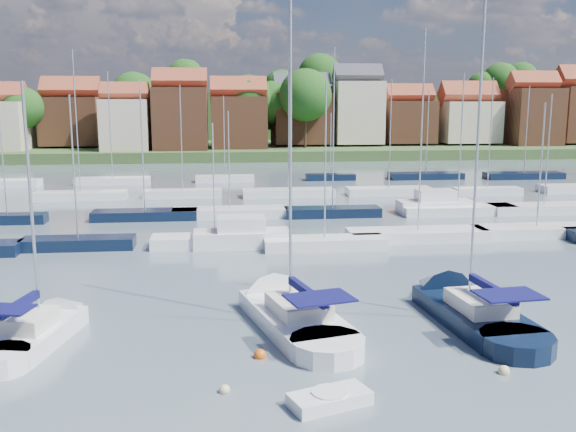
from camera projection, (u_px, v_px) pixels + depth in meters
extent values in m
plane|color=#404C57|center=(285.00, 202.00, 67.30)|extent=(260.00, 260.00, 0.00)
cube|color=white|center=(36.00, 338.00, 28.50)|extent=(3.57, 6.13, 1.20)
cone|color=white|center=(72.00, 312.00, 32.01)|extent=(2.94, 3.24, 2.39)
cylinder|color=white|center=(1.00, 364.00, 25.70)|extent=(2.85, 2.85, 1.20)
cube|color=silver|center=(30.00, 321.00, 27.94)|extent=(2.15, 2.70, 0.70)
cylinder|color=#B2B2B7|center=(31.00, 206.00, 27.82)|extent=(0.14, 0.14, 10.64)
cylinder|color=#B2B2B7|center=(19.00, 308.00, 27.01)|extent=(0.79, 3.14, 0.10)
cube|color=#0D0D45|center=(19.00, 305.00, 26.98)|extent=(0.95, 3.03, 0.35)
cube|color=#0D0D45|center=(5.00, 309.00, 25.94)|extent=(2.30, 1.84, 0.08)
cube|color=white|center=(294.00, 322.00, 30.61)|extent=(5.06, 8.39, 1.20)
cone|color=white|center=(263.00, 293.00, 35.13)|extent=(4.09, 4.48, 3.26)
cylinder|color=white|center=(327.00, 352.00, 27.00)|extent=(3.96, 3.96, 1.20)
cube|color=silver|center=(298.00, 306.00, 29.94)|extent=(3.01, 3.72, 0.70)
cylinder|color=#B2B2B7|center=(290.00, 157.00, 29.69)|extent=(0.14, 0.14, 14.50)
cylinder|color=#B2B2B7|center=(307.00, 295.00, 28.78)|extent=(1.15, 4.24, 0.10)
cube|color=#0D0D45|center=(307.00, 292.00, 28.76)|extent=(1.29, 4.08, 0.35)
cube|color=#0D0D45|center=(320.00, 298.00, 27.42)|extent=(3.17, 2.57, 0.08)
cube|color=black|center=(474.00, 318.00, 31.12)|extent=(3.89, 7.97, 1.20)
cone|color=black|center=(432.00, 289.00, 35.77)|extent=(3.54, 4.02, 3.21)
cylinder|color=black|center=(517.00, 348.00, 27.41)|extent=(3.49, 3.49, 1.20)
cube|color=silver|center=(480.00, 303.00, 30.44)|extent=(2.53, 3.40, 0.70)
cylinder|color=#B2B2B7|center=(477.00, 154.00, 30.21)|extent=(0.14, 0.14, 14.61)
cylinder|color=#B2B2B7|center=(492.00, 292.00, 29.25)|extent=(0.48, 4.28, 0.10)
cube|color=#0D0D45|center=(493.00, 289.00, 29.22)|extent=(0.66, 4.08, 0.35)
cube|color=#0D0D45|center=(509.00, 295.00, 27.85)|extent=(2.89, 2.17, 0.08)
cube|color=white|center=(330.00, 400.00, 22.77)|extent=(3.16, 2.23, 0.57)
cylinder|color=white|center=(330.00, 396.00, 22.74)|extent=(1.34, 1.34, 0.36)
sphere|color=beige|center=(225.00, 392.00, 23.81)|extent=(0.42, 0.42, 0.42)
sphere|color=#D85914|center=(260.00, 357.00, 27.01)|extent=(0.53, 0.53, 0.53)
sphere|color=beige|center=(504.00, 373.00, 25.45)|extent=(0.47, 0.47, 0.47)
sphere|color=#D85914|center=(453.00, 296.00, 35.35)|extent=(0.46, 0.46, 0.46)
cube|color=black|center=(78.00, 244.00, 46.39)|extent=(8.01, 2.24, 1.00)
cylinder|color=#B2B2B7|center=(74.00, 167.00, 45.38)|extent=(0.12, 0.12, 10.16)
cube|color=white|center=(215.00, 242.00, 47.11)|extent=(9.22, 2.58, 1.00)
cylinder|color=#B2B2B7|center=(214.00, 180.00, 46.28)|extent=(0.12, 0.12, 8.18)
cube|color=white|center=(324.00, 244.00, 46.40)|extent=(8.78, 2.46, 1.00)
cylinder|color=#B2B2B7|center=(325.00, 161.00, 45.30)|extent=(0.12, 0.12, 11.06)
cube|color=white|center=(418.00, 236.00, 49.22)|extent=(10.79, 3.02, 1.00)
cylinder|color=#B2B2B7|center=(422.00, 132.00, 47.78)|extent=(0.12, 0.12, 14.87)
cube|color=white|center=(536.00, 232.00, 50.61)|extent=(10.13, 2.84, 1.00)
cylinder|color=#B2B2B7|center=(541.00, 165.00, 49.65)|extent=(0.12, 0.12, 9.59)
cube|color=white|center=(242.00, 240.00, 47.09)|extent=(7.00, 2.60, 1.40)
cube|color=white|center=(241.00, 225.00, 46.89)|extent=(3.50, 2.20, 1.30)
cube|color=black|center=(8.00, 220.00, 55.74)|extent=(6.54, 1.83, 1.00)
cylinder|color=#B2B2B7|center=(3.00, 160.00, 54.80)|extent=(0.12, 0.12, 9.37)
cube|color=black|center=(145.00, 216.00, 57.62)|extent=(9.30, 2.60, 1.00)
cylinder|color=#B2B2B7|center=(142.00, 146.00, 56.49)|extent=(0.12, 0.12, 11.48)
cube|color=white|center=(230.00, 213.00, 58.80)|extent=(10.40, 2.91, 1.00)
cylinder|color=#B2B2B7|center=(229.00, 160.00, 57.91)|extent=(0.12, 0.12, 8.77)
cube|color=black|center=(332.00, 213.00, 59.09)|extent=(8.80, 2.46, 1.00)
cylinder|color=#B2B2B7|center=(333.00, 129.00, 57.70)|extent=(0.12, 0.12, 14.33)
cube|color=white|center=(458.00, 211.00, 60.24)|extent=(10.73, 3.00, 1.00)
cylinder|color=#B2B2B7|center=(461.00, 140.00, 59.05)|extent=(0.12, 0.12, 12.14)
cube|color=white|center=(544.00, 209.00, 60.95)|extent=(10.48, 2.93, 1.00)
cylinder|color=#B2B2B7|center=(548.00, 150.00, 59.93)|extent=(0.12, 0.12, 10.28)
cube|color=white|center=(435.00, 208.00, 60.83)|extent=(7.00, 2.60, 1.40)
cube|color=white|center=(435.00, 196.00, 60.63)|extent=(3.50, 2.20, 1.30)
cube|color=white|center=(81.00, 196.00, 69.04)|extent=(9.71, 2.72, 1.00)
cylinder|color=#B2B2B7|center=(76.00, 122.00, 67.60)|extent=(0.12, 0.12, 14.88)
cube|color=white|center=(183.00, 194.00, 70.49)|extent=(8.49, 2.38, 1.00)
cylinder|color=#B2B2B7|center=(181.00, 138.00, 69.37)|extent=(0.12, 0.12, 11.31)
cube|color=white|center=(289.00, 193.00, 71.02)|extent=(10.16, 2.85, 1.00)
cylinder|color=#B2B2B7|center=(289.00, 122.00, 69.60)|extent=(0.12, 0.12, 14.59)
cube|color=white|center=(389.00, 192.00, 72.35)|extent=(9.53, 2.67, 1.00)
cylinder|color=#B2B2B7|center=(390.00, 134.00, 71.17)|extent=(0.12, 0.12, 11.91)
cube|color=white|center=(487.00, 192.00, 72.16)|extent=(7.62, 2.13, 1.00)
cylinder|color=#B2B2B7|center=(490.00, 133.00, 70.97)|extent=(0.12, 0.12, 12.13)
cube|color=white|center=(113.00, 181.00, 81.26)|extent=(9.24, 2.59, 1.00)
cylinder|color=#B2B2B7|center=(110.00, 125.00, 79.98)|extent=(0.12, 0.12, 13.17)
cube|color=white|center=(225.00, 179.00, 83.50)|extent=(7.57, 2.12, 1.00)
cylinder|color=#B2B2B7|center=(224.00, 136.00, 82.48)|extent=(0.12, 0.12, 10.24)
cube|color=black|center=(330.00, 178.00, 85.16)|extent=(6.58, 1.84, 1.00)
cylinder|color=#B2B2B7|center=(331.00, 144.00, 84.34)|extent=(0.12, 0.12, 8.01)
cube|color=black|center=(426.00, 176.00, 86.49)|extent=(9.92, 2.78, 1.00)
cylinder|color=#B2B2B7|center=(428.00, 132.00, 85.41)|extent=(0.12, 0.12, 10.92)
cube|color=black|center=(524.00, 176.00, 86.90)|extent=(10.55, 2.95, 1.00)
cylinder|color=#B2B2B7|center=(527.00, 130.00, 85.76)|extent=(0.12, 0.12, 11.51)
cube|color=#3B552A|center=(249.00, 146.00, 142.52)|extent=(200.00, 70.00, 3.00)
cube|color=#3B552A|center=(244.00, 121.00, 166.11)|extent=(200.00, 60.00, 14.00)
cube|color=beige|center=(0.00, 126.00, 112.47)|extent=(9.35, 10.04, 8.56)
cube|color=brown|center=(73.00, 121.00, 119.02)|extent=(10.37, 9.97, 8.73)
cube|color=brown|center=(71.00, 90.00, 117.99)|extent=(10.57, 5.13, 5.13)
cube|color=beige|center=(126.00, 125.00, 111.68)|extent=(8.09, 8.80, 8.96)
cube|color=brown|center=(125.00, 93.00, 110.68)|extent=(8.25, 4.00, 4.00)
cube|color=brown|center=(181.00, 119.00, 113.41)|extent=(9.36, 10.17, 10.97)
cube|color=brown|center=(180.00, 81.00, 112.21)|extent=(9.54, 4.63, 4.63)
cube|color=brown|center=(239.00, 123.00, 116.32)|extent=(9.90, 8.56, 9.42)
cube|color=brown|center=(238.00, 90.00, 115.25)|extent=(10.10, 4.90, 4.90)
cube|color=brown|center=(302.00, 118.00, 122.39)|extent=(10.59, 8.93, 9.49)
cube|color=#383A42|center=(302.00, 86.00, 121.29)|extent=(10.80, 5.24, 5.24)
cube|color=beige|center=(357.00, 113.00, 122.50)|extent=(9.01, 8.61, 11.65)
cube|color=#383A42|center=(358.00, 75.00, 121.24)|extent=(9.19, 4.46, 4.46)
cube|color=brown|center=(408.00, 122.00, 125.12)|extent=(9.10, 9.34, 8.00)
cube|color=brown|center=(409.00, 95.00, 124.19)|extent=(9.28, 4.50, 4.50)
cube|color=beige|center=(467.00, 122.00, 125.99)|extent=(10.86, 9.59, 7.88)
cube|color=brown|center=(468.00, 95.00, 125.03)|extent=(11.07, 5.37, 5.37)
cube|color=brown|center=(531.00, 117.00, 124.46)|extent=(9.18, 9.96, 10.97)
cube|color=brown|center=(534.00, 82.00, 123.26)|extent=(9.36, 4.54, 4.54)
cylinder|color=#382619|center=(499.00, 108.00, 145.63)|extent=(0.50, 0.50, 4.47)
sphere|color=#23591B|center=(500.00, 81.00, 144.53)|extent=(8.18, 8.18, 8.18)
cylinder|color=#382619|center=(273.00, 135.00, 121.65)|extent=(0.50, 0.50, 4.46)
sphere|color=#23591B|center=(272.00, 103.00, 120.55)|extent=(8.15, 8.15, 8.15)
cylinder|color=#382619|center=(319.00, 108.00, 139.40)|extent=(0.50, 0.50, 5.15)
sphere|color=#23591B|center=(320.00, 75.00, 138.13)|extent=(9.41, 9.41, 9.41)
cylinder|color=#382619|center=(186.00, 108.00, 138.89)|extent=(0.50, 0.50, 4.56)
sphere|color=#23591B|center=(186.00, 79.00, 137.76)|extent=(8.34, 8.34, 8.34)
cylinder|color=#382619|center=(135.00, 131.00, 127.85)|extent=(0.50, 0.50, 5.15)
sphere|color=#23591B|center=(134.00, 96.00, 126.58)|extent=(9.42, 9.42, 9.42)
cylinder|color=#382619|center=(57.00, 118.00, 127.76)|extent=(0.50, 0.50, 3.42)
sphere|color=#23591B|center=(56.00, 95.00, 126.92)|extent=(6.26, 6.26, 6.26)
cylinder|color=#382619|center=(319.00, 134.00, 131.39)|extent=(0.50, 0.50, 3.77)
sphere|color=#23591B|center=(319.00, 109.00, 130.47)|extent=(6.89, 6.89, 6.89)
cylinder|color=#382619|center=(305.00, 134.00, 117.30)|extent=(0.50, 0.50, 5.21)
sphere|color=#23591B|center=(305.00, 95.00, 116.02)|extent=(9.53, 9.53, 9.53)
cylinder|color=#382619|center=(549.00, 135.00, 133.59)|extent=(0.50, 0.50, 2.97)
sphere|color=#23591B|center=(551.00, 116.00, 132.86)|extent=(5.44, 5.44, 5.44)
cylinder|color=#382619|center=(249.00, 135.00, 119.00)|extent=(0.50, 0.50, 4.84)
sphere|color=#23591B|center=(248.00, 99.00, 117.81)|extent=(8.85, 8.85, 8.85)
cylinder|color=#382619|center=(481.00, 110.00, 145.46)|extent=(0.50, 0.50, 3.72)
sphere|color=#23591B|center=(482.00, 87.00, 144.55)|extent=(6.80, 6.80, 6.80)
cylinder|color=#382619|center=(531.00, 135.00, 125.33)|extent=(0.50, 0.50, 4.05)
sphere|color=#23591B|center=(533.00, 107.00, 124.33)|extent=(7.40, 7.40, 7.40)
cylinder|color=#382619|center=(25.00, 139.00, 113.89)|extent=(0.50, 0.50, 4.00)
sphere|color=#23591B|center=(23.00, 108.00, 112.90)|extent=(7.32, 7.32, 7.32)
cylinder|color=#382619|center=(281.00, 111.00, 138.25)|extent=(0.50, 0.50, 3.93)
sphere|color=#23591B|center=(281.00, 86.00, 137.28)|extent=(7.19, 7.19, 7.19)
cylinder|color=#382619|center=(405.00, 135.00, 128.76)|extent=(0.50, 0.50, 3.82)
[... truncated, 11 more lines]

